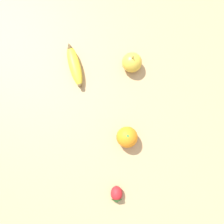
# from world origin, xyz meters

# --- Properties ---
(ground_plane) EXTENTS (3.00, 3.00, 0.00)m
(ground_plane) POSITION_xyz_m (0.00, 0.00, 0.00)
(ground_plane) COLOR tan
(banana) EXTENTS (0.18, 0.11, 0.04)m
(banana) POSITION_xyz_m (0.19, 0.15, 0.02)
(banana) COLOR yellow
(banana) RESTS_ON ground_plane
(orange) EXTENTS (0.07, 0.07, 0.07)m
(orange) POSITION_xyz_m (-0.06, -0.08, 0.04)
(orange) COLOR orange
(orange) RESTS_ON ground_plane
(strawberry) EXTENTS (0.06, 0.05, 0.04)m
(strawberry) POSITION_xyz_m (-0.26, -0.07, 0.02)
(strawberry) COLOR red
(strawberry) RESTS_ON ground_plane
(apple) EXTENTS (0.08, 0.08, 0.08)m
(apple) POSITION_xyz_m (0.22, -0.07, 0.03)
(apple) COLOR gold
(apple) RESTS_ON ground_plane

